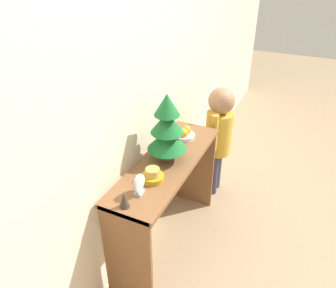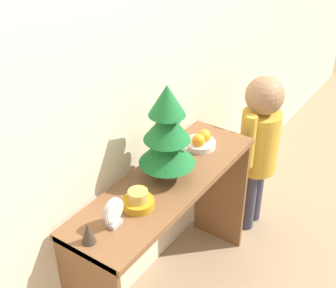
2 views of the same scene
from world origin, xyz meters
name	(u,v)px [view 1 (image 1 of 2)]	position (x,y,z in m)	size (l,w,h in m)	color
ground_plane	(188,250)	(0.00, 0.00, 0.00)	(12.00, 12.00, 0.00)	#997F60
back_wall	(135,88)	(0.00, 0.40, 1.25)	(7.00, 0.05, 2.50)	beige
console_table	(168,183)	(0.00, 0.18, 0.59)	(1.13, 0.35, 0.77)	brown
mini_tree	(167,128)	(0.02, 0.19, 1.00)	(0.26, 0.26, 0.47)	#4C3828
fruit_bowl	(184,134)	(0.33, 0.19, 0.80)	(0.16, 0.16, 0.09)	silver
singing_bowl	(153,176)	(-0.23, 0.17, 0.80)	(0.14, 0.14, 0.08)	#B78419
desk_clock	(139,185)	(-0.38, 0.18, 0.83)	(0.11, 0.04, 0.13)	#B2B2B7
figurine	(124,200)	(-0.51, 0.20, 0.82)	(0.06, 0.06, 0.09)	#382D23
child_figure	(219,130)	(0.79, 0.06, 0.65)	(0.36, 0.23, 1.03)	#38384C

